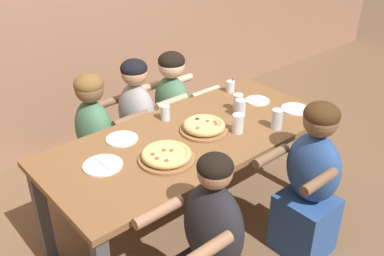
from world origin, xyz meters
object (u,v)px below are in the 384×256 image
Objects in this scene: pizza_board_main at (166,156)px; diner_near_midright at (310,187)px; drinking_glass_d at (238,104)px; drinking_glass_c at (277,120)px; pizza_board_second at (204,127)px; drinking_glass_e at (240,109)px; diner_far_midright at (173,118)px; empty_plate_d at (295,109)px; diner_far_midleft at (97,148)px; drinking_glass_a at (238,124)px; cocktail_glass_blue at (230,87)px; drinking_glass_b at (166,113)px; empty_plate_b at (257,101)px; empty_plate_a at (103,165)px; diner_near_midleft at (212,254)px; empty_plate_c at (122,139)px; diner_far_center at (139,131)px.

diner_near_midright reaches higher than pizza_board_main.
drinking_glass_d reaches higher than pizza_board_main.
drinking_glass_c is at bearing -89.68° from drinking_glass_d.
drinking_glass_d is (0.39, 0.07, 0.02)m from pizza_board_second.
diner_far_midright is (-0.07, 0.68, -0.31)m from drinking_glass_e.
drinking_glass_e reaches higher than pizza_board_main.
diner_far_midleft is (-1.15, 0.87, -0.27)m from empty_plate_d.
drinking_glass_a is at bearing -44.29° from pizza_board_second.
drinking_glass_d is at bearing -126.37° from cocktail_glass_blue.
pizza_board_second is 0.30× the size of diner_far_midright.
drinking_glass_b is 0.61m from diner_far_midleft.
drinking_glass_d is at bearing -178.99° from empty_plate_b.
empty_plate_d is 1.82× the size of cocktail_glass_blue.
pizza_board_main is at bearing 175.71° from empty_plate_d.
empty_plate_a is 0.21× the size of diner_near_midleft.
diner_far_midleft reaches higher than cocktail_glass_blue.
pizza_board_main is at bearing 168.11° from drinking_glass_c.
pizza_board_main is 2.99× the size of cocktail_glass_blue.
empty_plate_c is 0.18× the size of diner_near_midleft.
pizza_board_main is 0.31× the size of diner_far_midleft.
drinking_glass_b is (-0.09, 0.30, 0.02)m from pizza_board_second.
diner_near_midright is (0.41, -0.94, -0.30)m from drinking_glass_b.
drinking_glass_e reaches higher than empty_plate_d.
empty_plate_d is 1.66× the size of drinking_glass_d.
diner_near_midleft is 1.01× the size of diner_far_center.
drinking_glass_c is at bearing -79.42° from drinking_glass_e.
empty_plate_b is 0.74m from drinking_glass_b.
pizza_board_main is 0.93m from diner_near_midright.
empty_plate_b is at bearing 29.58° from diner_far_midright.
empty_plate_b is at bearing 15.90° from drinking_glass_e.
empty_plate_d is 0.65m from diner_near_midright.
diner_far_midright reaches higher than empty_plate_a.
diner_far_center is at bearing 127.69° from drinking_glass_d.
pizza_board_second is 0.31m from drinking_glass_b.
drinking_glass_d is 0.09m from drinking_glass_e.
cocktail_glass_blue is (-0.03, 0.26, 0.03)m from empty_plate_b.
drinking_glass_a reaches higher than pizza_board_second.
empty_plate_d is 1.59× the size of drinking_glass_a.
pizza_board_main is 2.59× the size of drinking_glass_a.
drinking_glass_e is at bearing 8.64° from pizza_board_main.
diner_far_center is at bearing 152.90° from cocktail_glass_blue.
empty_plate_a is at bearing 175.84° from drinking_glass_e.
pizza_board_main is 0.75m from drinking_glass_e.
diner_far_midleft is (0.27, 0.60, -0.27)m from empty_plate_a.
pizza_board_main is 0.38m from empty_plate_c.
diner_near_midleft reaches higher than empty_plate_c.
pizza_board_second is 0.29× the size of diner_far_center.
empty_plate_b is 0.29m from empty_plate_d.
diner_far_center reaches higher than pizza_board_second.
diner_near_midright is at bearing 1.90° from diner_far_midright.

